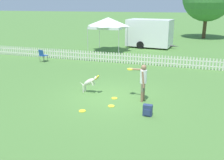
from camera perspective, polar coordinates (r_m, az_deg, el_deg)
name	(u,v)px	position (r m, az deg, el deg)	size (l,w,h in m)	color
ground_plane	(112,97)	(11.18, -0.02, -3.81)	(240.00, 240.00, 0.00)	#4C7A38
handler_person	(143,79)	(10.46, 6.99, 0.34)	(0.93, 0.74, 1.59)	#8C664C
leaping_dog	(90,82)	(11.53, -5.08, -0.42)	(1.08, 0.35, 0.91)	beige
frisbee_near_handler	(114,98)	(10.96, 0.55, -4.18)	(0.27, 0.27, 0.02)	yellow
frisbee_near_dog	(111,106)	(10.15, -0.18, -5.96)	(0.27, 0.27, 0.02)	yellow
frisbee_midfield	(82,111)	(9.78, -6.81, -7.01)	(0.27, 0.27, 0.02)	yellow
backpack_on_grass	(148,110)	(9.35, 8.13, -6.88)	(0.34, 0.23, 0.43)	navy
picket_fence	(142,59)	(17.07, 6.78, 4.69)	(25.79, 0.04, 0.73)	silver
folding_chair_blue_left	(42,55)	(18.45, -15.60, 5.61)	(0.57, 0.58, 0.88)	#333338
canopy_tent_main	(108,23)	(21.62, -0.87, 12.92)	(2.73, 2.73, 2.90)	#B2B2B2
equipment_trailer	(150,33)	(24.25, 8.59, 10.65)	(4.95, 2.78, 2.60)	white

